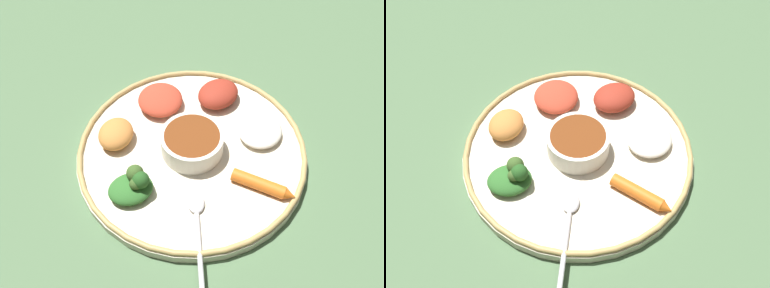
{
  "view_description": "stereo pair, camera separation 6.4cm",
  "coord_description": "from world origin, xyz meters",
  "views": [
    {
      "loc": [
        -0.34,
        -0.2,
        0.53
      ],
      "look_at": [
        0.0,
        0.0,
        0.03
      ],
      "focal_mm": 40.27,
      "sensor_mm": 36.0,
      "label": 1
    },
    {
      "loc": [
        -0.3,
        -0.25,
        0.53
      ],
      "look_at": [
        0.0,
        0.0,
        0.03
      ],
      "focal_mm": 40.27,
      "sensor_mm": 36.0,
      "label": 2
    }
  ],
  "objects": [
    {
      "name": "mound_beet",
      "position": [
        0.11,
        0.02,
        0.03
      ],
      "size": [
        0.09,
        0.08,
        0.03
      ],
      "primitive_type": "ellipsoid",
      "rotation": [
        0.0,
        0.0,
        2.8
      ],
      "color": "maroon",
      "rests_on": "platter"
    },
    {
      "name": "carrot_near_spoon",
      "position": [
        -0.01,
        -0.12,
        0.03
      ],
      "size": [
        0.03,
        0.09,
        0.02
      ],
      "color": "orange",
      "rests_on": "platter"
    },
    {
      "name": "spoon",
      "position": [
        -0.11,
        -0.07,
        0.02
      ],
      "size": [
        0.13,
        0.1,
        0.01
      ],
      "color": "silver",
      "rests_on": "platter"
    },
    {
      "name": "greens_pile",
      "position": [
        -0.1,
        0.03,
        0.03
      ],
      "size": [
        0.08,
        0.08,
        0.04
      ],
      "color": "#2D6628",
      "rests_on": "platter"
    },
    {
      "name": "platter_rim",
      "position": [
        0.0,
        0.0,
        0.02
      ],
      "size": [
        0.34,
        0.34,
        0.01
      ],
      "primitive_type": "torus",
      "color": "tan",
      "rests_on": "platter"
    },
    {
      "name": "platter",
      "position": [
        0.0,
        0.0,
        0.01
      ],
      "size": [
        0.35,
        0.35,
        0.02
      ],
      "primitive_type": "cylinder",
      "color": "beige",
      "rests_on": "ground_plane"
    },
    {
      "name": "mound_squash",
      "position": [
        -0.04,
        0.11,
        0.03
      ],
      "size": [
        0.08,
        0.07,
        0.03
      ],
      "primitive_type": "ellipsoid",
      "rotation": [
        0.0,
        0.0,
        0.36
      ],
      "color": "#C67A38",
      "rests_on": "platter"
    },
    {
      "name": "mound_berbere_red",
      "position": [
        0.05,
        0.09,
        0.03
      ],
      "size": [
        0.1,
        0.1,
        0.03
      ],
      "primitive_type": "ellipsoid",
      "rotation": [
        0.0,
        0.0,
        5.42
      ],
      "color": "#B73D28",
      "rests_on": "platter"
    },
    {
      "name": "ground_plane",
      "position": [
        0.0,
        0.0,
        0.0
      ],
      "size": [
        2.4,
        2.4,
        0.0
      ],
      "primitive_type": "plane",
      "color": "#4C6B47"
    },
    {
      "name": "center_bowl",
      "position": [
        0.0,
        0.0,
        0.04
      ],
      "size": [
        0.09,
        0.09,
        0.04
      ],
      "color": "silver",
      "rests_on": "platter"
    },
    {
      "name": "mound_rice_white",
      "position": [
        0.08,
        -0.08,
        0.03
      ],
      "size": [
        0.08,
        0.08,
        0.02
      ],
      "primitive_type": "ellipsoid",
      "rotation": [
        0.0,
        0.0,
        0.13
      ],
      "color": "silver",
      "rests_on": "platter"
    }
  ]
}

